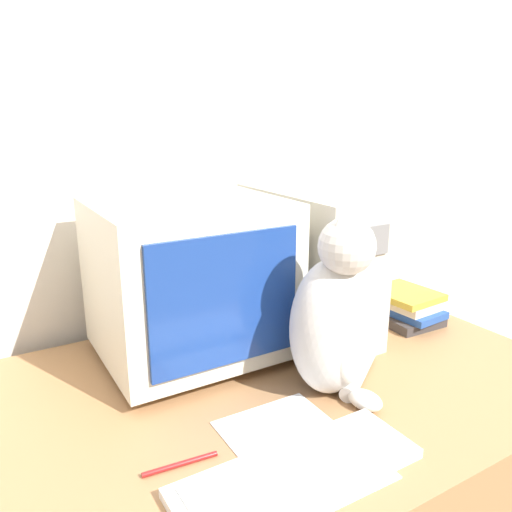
% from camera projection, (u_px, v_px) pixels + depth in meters
% --- Properties ---
extents(wall_back, '(7.00, 0.05, 2.50)m').
position_uv_depth(wall_back, '(182.00, 152.00, 1.40)').
color(wall_back, silver).
rests_on(wall_back, ground_plane).
extents(crt_monitor, '(0.42, 0.38, 0.39)m').
position_uv_depth(crt_monitor, '(190.00, 279.00, 1.18)').
color(crt_monitor, beige).
rests_on(crt_monitor, desk).
extents(computer_tower, '(0.18, 0.44, 0.39)m').
position_uv_depth(computer_tower, '(307.00, 263.00, 1.34)').
color(computer_tower, beige).
rests_on(computer_tower, desk).
extents(keyboard, '(0.43, 0.15, 0.02)m').
position_uv_depth(keyboard, '(298.00, 472.00, 0.82)').
color(keyboard, silver).
rests_on(keyboard, desk).
extents(cat, '(0.30, 0.23, 0.39)m').
position_uv_depth(cat, '(336.00, 320.00, 1.03)').
color(cat, silver).
rests_on(cat, desk).
extents(book_stack, '(0.17, 0.22, 0.09)m').
position_uv_depth(book_stack, '(405.00, 307.00, 1.43)').
color(book_stack, '#383333').
rests_on(book_stack, desk).
extents(pen, '(0.13, 0.02, 0.01)m').
position_uv_depth(pen, '(180.00, 464.00, 0.85)').
color(pen, maroon).
rests_on(pen, desk).
extents(paper_sheet, '(0.21, 0.30, 0.00)m').
position_uv_depth(paper_sheet, '(298.00, 448.00, 0.89)').
color(paper_sheet, white).
rests_on(paper_sheet, desk).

